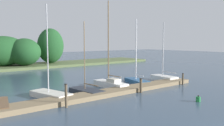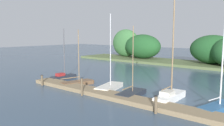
{
  "view_description": "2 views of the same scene",
  "coord_description": "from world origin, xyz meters",
  "px_view_note": "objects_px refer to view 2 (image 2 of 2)",
  "views": [
    {
      "loc": [
        -10.73,
        -3.68,
        4.44
      ],
      "look_at": [
        2.16,
        12.4,
        2.5
      ],
      "focal_mm": 38.42,
      "sensor_mm": 36.0,
      "label": 1
    },
    {
      "loc": [
        11.15,
        -2.99,
        5.37
      ],
      "look_at": [
        -2.97,
        13.93,
        2.56
      ],
      "focal_mm": 37.07,
      "sensor_mm": 36.0,
      "label": 2
    }
  ],
  "objects_px": {
    "sailboat_0": "(64,76)",
    "sailboat_5": "(219,105)",
    "sailboat_3": "(132,93)",
    "mooring_piling_2": "(156,105)",
    "mooring_piling_1": "(82,87)",
    "mooring_piling_0": "(42,80)",
    "sailboat_1": "(78,82)",
    "sailboat_2": "(110,86)",
    "sailboat_4": "(170,95)"
  },
  "relations": [
    {
      "from": "sailboat_3",
      "to": "mooring_piling_1",
      "type": "xyz_separation_m",
      "value": [
        -3.31,
        -2.84,
        0.56
      ]
    },
    {
      "from": "sailboat_1",
      "to": "mooring_piling_1",
      "type": "distance_m",
      "value": 4.54
    },
    {
      "from": "sailboat_5",
      "to": "mooring_piling_0",
      "type": "distance_m",
      "value": 16.8
    },
    {
      "from": "sailboat_2",
      "to": "sailboat_4",
      "type": "relative_size",
      "value": 0.89
    },
    {
      "from": "sailboat_0",
      "to": "sailboat_3",
      "type": "height_order",
      "value": "sailboat_3"
    },
    {
      "from": "sailboat_0",
      "to": "sailboat_1",
      "type": "distance_m",
      "value": 3.66
    },
    {
      "from": "sailboat_4",
      "to": "mooring_piling_0",
      "type": "xyz_separation_m",
      "value": [
        -12.73,
        -3.51,
        0.11
      ]
    },
    {
      "from": "sailboat_3",
      "to": "mooring_piling_1",
      "type": "bearing_deg",
      "value": 124.61
    },
    {
      "from": "sailboat_0",
      "to": "sailboat_2",
      "type": "bearing_deg",
      "value": -90.94
    },
    {
      "from": "sailboat_4",
      "to": "mooring_piling_1",
      "type": "distance_m",
      "value": 7.47
    },
    {
      "from": "sailboat_1",
      "to": "sailboat_3",
      "type": "xyz_separation_m",
      "value": [
        6.86,
        0.06,
        -0.02
      ]
    },
    {
      "from": "sailboat_2",
      "to": "mooring_piling_1",
      "type": "xyz_separation_m",
      "value": [
        -0.33,
        -3.39,
        0.5
      ]
    },
    {
      "from": "mooring_piling_0",
      "to": "mooring_piling_1",
      "type": "xyz_separation_m",
      "value": [
        6.21,
        -0.13,
        0.25
      ]
    },
    {
      "from": "sailboat_0",
      "to": "sailboat_4",
      "type": "height_order",
      "value": "sailboat_4"
    },
    {
      "from": "sailboat_0",
      "to": "sailboat_2",
      "type": "height_order",
      "value": "sailboat_2"
    },
    {
      "from": "sailboat_2",
      "to": "mooring_piling_2",
      "type": "distance_m",
      "value": 7.56
    },
    {
      "from": "sailboat_3",
      "to": "sailboat_5",
      "type": "distance_m",
      "value": 6.95
    },
    {
      "from": "sailboat_3",
      "to": "sailboat_4",
      "type": "height_order",
      "value": "sailboat_4"
    },
    {
      "from": "mooring_piling_0",
      "to": "sailboat_3",
      "type": "bearing_deg",
      "value": 15.91
    },
    {
      "from": "sailboat_3",
      "to": "mooring_piling_1",
      "type": "height_order",
      "value": "sailboat_3"
    },
    {
      "from": "sailboat_2",
      "to": "sailboat_3",
      "type": "bearing_deg",
      "value": -114.64
    },
    {
      "from": "sailboat_3",
      "to": "mooring_piling_0",
      "type": "bearing_deg",
      "value": 99.9
    },
    {
      "from": "sailboat_3",
      "to": "mooring_piling_2",
      "type": "xyz_separation_m",
      "value": [
        3.84,
        -2.71,
        0.37
      ]
    },
    {
      "from": "sailboat_4",
      "to": "sailboat_5",
      "type": "xyz_separation_m",
      "value": [
        3.67,
        0.14,
        -0.12
      ]
    },
    {
      "from": "sailboat_1",
      "to": "mooring_piling_0",
      "type": "xyz_separation_m",
      "value": [
        -2.65,
        -2.65,
        0.29
      ]
    },
    {
      "from": "sailboat_3",
      "to": "mooring_piling_2",
      "type": "bearing_deg",
      "value": -131.23
    },
    {
      "from": "sailboat_4",
      "to": "sailboat_3",
      "type": "bearing_deg",
      "value": 102.43
    },
    {
      "from": "sailboat_3",
      "to": "sailboat_2",
      "type": "bearing_deg",
      "value": 73.5
    },
    {
      "from": "sailboat_1",
      "to": "mooring_piling_0",
      "type": "distance_m",
      "value": 3.76
    },
    {
      "from": "sailboat_3",
      "to": "sailboat_4",
      "type": "xyz_separation_m",
      "value": [
        3.21,
        0.8,
        0.21
      ]
    },
    {
      "from": "sailboat_2",
      "to": "sailboat_4",
      "type": "bearing_deg",
      "value": -101.87
    },
    {
      "from": "sailboat_0",
      "to": "sailboat_4",
      "type": "bearing_deg",
      "value": -88.91
    },
    {
      "from": "sailboat_1",
      "to": "sailboat_3",
      "type": "distance_m",
      "value": 6.86
    },
    {
      "from": "sailboat_4",
      "to": "sailboat_5",
      "type": "bearing_deg",
      "value": -89.28
    },
    {
      "from": "sailboat_4",
      "to": "mooring_piling_0",
      "type": "height_order",
      "value": "sailboat_4"
    },
    {
      "from": "sailboat_2",
      "to": "mooring_piling_2",
      "type": "height_order",
      "value": "sailboat_2"
    },
    {
      "from": "sailboat_1",
      "to": "mooring_piling_2",
      "type": "distance_m",
      "value": 11.03
    },
    {
      "from": "mooring_piling_1",
      "to": "sailboat_4",
      "type": "bearing_deg",
      "value": 29.14
    },
    {
      "from": "sailboat_0",
      "to": "mooring_piling_2",
      "type": "height_order",
      "value": "sailboat_0"
    },
    {
      "from": "sailboat_3",
      "to": "mooring_piling_1",
      "type": "distance_m",
      "value": 4.39
    },
    {
      "from": "sailboat_3",
      "to": "sailboat_5",
      "type": "relative_size",
      "value": 0.9
    },
    {
      "from": "sailboat_0",
      "to": "sailboat_5",
      "type": "xyz_separation_m",
      "value": [
        17.3,
        0.11,
        -0.05
      ]
    },
    {
      "from": "sailboat_2",
      "to": "mooring_piling_0",
      "type": "height_order",
      "value": "sailboat_2"
    },
    {
      "from": "sailboat_0",
      "to": "sailboat_1",
      "type": "relative_size",
      "value": 1.03
    },
    {
      "from": "sailboat_1",
      "to": "mooring_piling_1",
      "type": "bearing_deg",
      "value": -114.7
    },
    {
      "from": "sailboat_3",
      "to": "mooring_piling_2",
      "type": "height_order",
      "value": "sailboat_3"
    },
    {
      "from": "sailboat_3",
      "to": "mooring_piling_0",
      "type": "relative_size",
      "value": 5.43
    },
    {
      "from": "sailboat_2",
      "to": "sailboat_0",
      "type": "bearing_deg",
      "value": 73.65
    },
    {
      "from": "sailboat_2",
      "to": "sailboat_3",
      "type": "relative_size",
      "value": 1.2
    },
    {
      "from": "sailboat_3",
      "to": "sailboat_5",
      "type": "bearing_deg",
      "value": -88.22
    }
  ]
}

